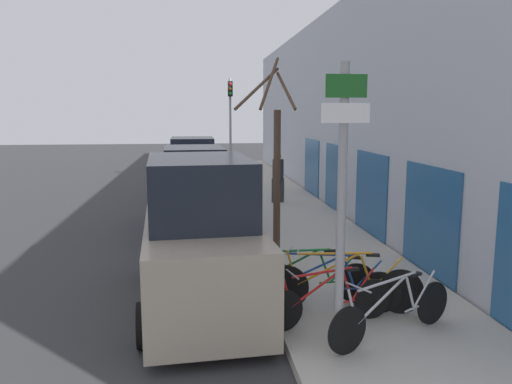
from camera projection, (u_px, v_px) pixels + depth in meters
The scene contains 15 objects.
ground_plane at pixel (202, 233), 13.32m from camera, with size 80.00×80.00×0.00m, color #333335.
sidewalk_curb at pixel (280, 208), 16.37m from camera, with size 3.20×32.00×0.15m.
building_facade at pixel (335, 112), 16.03m from camera, with size 0.23×32.00×6.50m.
signpost at pixel (342, 203), 6.03m from camera, with size 0.58×0.13×3.62m.
bicycle_0 at pixel (393, 312), 6.72m from camera, with size 2.08×1.05×0.87m.
bicycle_1 at pixel (329, 301), 7.15m from camera, with size 2.01×0.55×0.84m.
bicycle_2 at pixel (343, 286), 7.65m from camera, with size 2.36×0.69×0.95m.
bicycle_3 at pixel (328, 284), 7.82m from camera, with size 2.06×0.91×0.88m.
bicycle_4 at pixel (303, 279), 7.99m from camera, with size 2.33×0.50×0.90m.
parked_car_0 at pixel (200, 240), 8.15m from camera, with size 2.17×4.72×2.48m.
parked_car_1 at pixel (194, 192), 13.64m from camera, with size 2.08×4.45×2.28m.
parked_car_2 at pixel (193, 170), 19.17m from camera, with size 2.00×4.19×2.26m.
pedestrian_near at pixel (278, 174), 16.95m from camera, with size 0.44×0.38×1.70m.
street_tree at pixel (276, 167), 10.55m from camera, with size 1.23×1.01×4.16m.
traffic_light at pixel (230, 116), 21.53m from camera, with size 0.20×0.30×4.50m.
Camera 1 is at (-0.16, -1.86, 3.17)m, focal length 35.00 mm.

